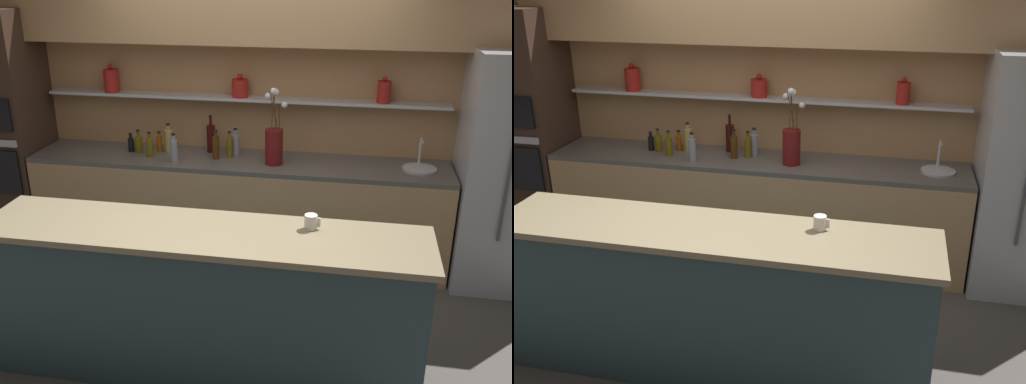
% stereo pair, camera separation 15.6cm
% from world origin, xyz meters
% --- Properties ---
extents(ground_plane, '(12.00, 12.00, 0.00)m').
position_xyz_m(ground_plane, '(0.00, 0.00, 0.00)').
color(ground_plane, '#4C4742').
extents(back_wall_unit, '(5.20, 0.44, 2.60)m').
position_xyz_m(back_wall_unit, '(-0.00, 1.53, 1.55)').
color(back_wall_unit, tan).
rests_on(back_wall_unit, ground_plane).
extents(back_counter_unit, '(3.63, 0.62, 0.92)m').
position_xyz_m(back_counter_unit, '(-0.14, 1.24, 0.46)').
color(back_counter_unit, tan).
rests_on(back_counter_unit, ground_plane).
extents(island_counter, '(2.74, 0.61, 1.02)m').
position_xyz_m(island_counter, '(0.00, -0.38, 0.51)').
color(island_counter, '#334C56').
rests_on(island_counter, ground_plane).
extents(oven_tower, '(0.63, 0.64, 2.15)m').
position_xyz_m(oven_tower, '(-2.29, 1.24, 1.08)').
color(oven_tower, '#3D281E').
rests_on(oven_tower, ground_plane).
extents(flower_vase, '(0.19, 0.18, 0.66)m').
position_xyz_m(flower_vase, '(0.20, 1.18, 1.11)').
color(flower_vase, maroon).
rests_on(flower_vase, back_counter_unit).
extents(sink_fixture, '(0.28, 0.28, 0.25)m').
position_xyz_m(sink_fixture, '(1.40, 1.25, 0.95)').
color(sink_fixture, '#B7B7BC').
rests_on(sink_fixture, back_counter_unit).
extents(bottle_spirit_0, '(0.06, 0.06, 0.25)m').
position_xyz_m(bottle_spirit_0, '(-0.64, 1.07, 1.03)').
color(bottle_spirit_0, gray).
rests_on(bottle_spirit_0, back_counter_unit).
extents(bottle_spirit_1, '(0.06, 0.06, 0.26)m').
position_xyz_m(bottle_spirit_1, '(-0.32, 1.22, 1.03)').
color(bottle_spirit_1, '#4C2D0C').
rests_on(bottle_spirit_1, back_counter_unit).
extents(bottle_sauce_2, '(0.05, 0.05, 0.19)m').
position_xyz_m(bottle_sauce_2, '(-0.86, 1.33, 1.00)').
color(bottle_sauce_2, '#9E4C0A').
rests_on(bottle_sauce_2, back_counter_unit).
extents(bottle_oil_3, '(0.06, 0.06, 0.21)m').
position_xyz_m(bottle_oil_3, '(-1.04, 1.27, 1.00)').
color(bottle_oil_3, brown).
rests_on(bottle_oil_3, back_counter_unit).
extents(bottle_spirit_4, '(0.07, 0.07, 0.25)m').
position_xyz_m(bottle_spirit_4, '(-0.17, 1.35, 1.02)').
color(bottle_spirit_4, gray).
rests_on(bottle_spirit_4, back_counter_unit).
extents(bottle_sauce_5, '(0.06, 0.06, 0.17)m').
position_xyz_m(bottle_sauce_5, '(-1.12, 1.28, 0.99)').
color(bottle_sauce_5, black).
rests_on(bottle_sauce_5, back_counter_unit).
extents(bottle_wine_6, '(0.08, 0.08, 0.34)m').
position_xyz_m(bottle_wine_6, '(-0.41, 1.40, 1.05)').
color(bottle_wine_6, '#380C0C').
rests_on(bottle_wine_6, back_counter_unit).
extents(bottle_oil_7, '(0.06, 0.06, 0.23)m').
position_xyz_m(bottle_oil_7, '(-0.21, 1.28, 1.01)').
color(bottle_oil_7, brown).
rests_on(bottle_oil_7, back_counter_unit).
extents(bottle_oil_8, '(0.06, 0.06, 0.22)m').
position_xyz_m(bottle_oil_8, '(-0.90, 1.17, 1.01)').
color(bottle_oil_8, brown).
rests_on(bottle_oil_8, back_counter_unit).
extents(bottle_spirit_9, '(0.07, 0.07, 0.27)m').
position_xyz_m(bottle_spirit_9, '(-0.77, 1.32, 1.03)').
color(bottle_spirit_9, tan).
rests_on(bottle_spirit_9, back_counter_unit).
extents(coffee_mug, '(0.10, 0.08, 0.09)m').
position_xyz_m(coffee_mug, '(0.64, -0.24, 1.07)').
color(coffee_mug, silver).
rests_on(coffee_mug, island_counter).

